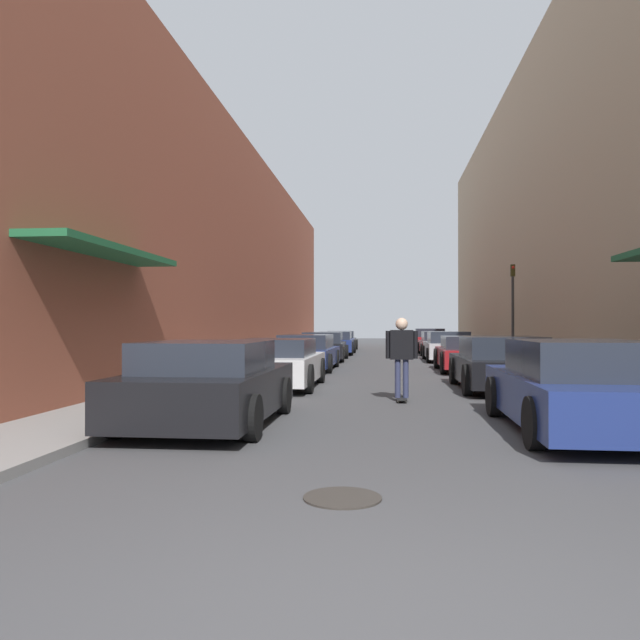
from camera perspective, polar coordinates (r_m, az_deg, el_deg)
ground at (r=21.22m, az=6.02°, el=-4.61°), size 99.15×99.15×0.00m
curb_strip_left at (r=26.13m, az=-4.22°, el=-3.69°), size 1.80×45.07×0.12m
curb_strip_right at (r=26.13m, az=16.23°, el=-3.67°), size 1.80×45.07×0.12m
building_row_left at (r=26.91m, az=-10.33°, el=5.94°), size 4.90×45.07×9.06m
building_row_right at (r=27.16m, az=22.32°, el=9.44°), size 4.90×45.07×12.37m
parked_car_left_0 at (r=9.78m, az=-10.09°, el=-5.82°), size 2.07×4.21×1.29m
parked_car_left_1 at (r=15.36m, az=-3.88°, el=-3.98°), size 2.02×4.22×1.20m
parked_car_left_2 at (r=21.29m, az=-1.20°, el=-3.01°), size 1.95×4.79×1.21m
parked_car_left_3 at (r=26.94m, az=0.31°, el=-2.45°), size 1.97×4.58×1.23m
parked_car_left_4 at (r=32.56m, az=1.41°, el=-2.11°), size 2.00×4.55×1.19m
parked_car_left_5 at (r=37.78m, az=1.94°, el=-1.91°), size 1.90×3.96×1.17m
parked_car_right_0 at (r=9.73m, az=22.42°, el=-5.74°), size 2.01×4.66×1.32m
parked_car_right_1 at (r=15.34m, az=16.18°, el=-3.87°), size 2.06×4.36×1.27m
parked_car_right_2 at (r=21.13m, az=13.30°, el=-3.03°), size 1.94×4.18×1.17m
parked_car_right_3 at (r=26.96m, az=11.61°, el=-2.42°), size 1.96×4.46×1.26m
parked_car_right_4 at (r=32.41m, az=10.76°, el=-2.13°), size 1.95×4.33×1.20m
parked_car_right_5 at (r=38.23m, az=9.97°, el=-1.80°), size 2.03×4.44×1.31m
skateboarder at (r=12.66m, az=7.48°, el=-2.74°), size 0.64×0.78×1.68m
manhole_cover at (r=5.75m, az=2.06°, el=-15.93°), size 0.70×0.70×0.02m
traffic_light at (r=24.58m, az=17.21°, el=1.56°), size 0.16×0.22×3.70m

